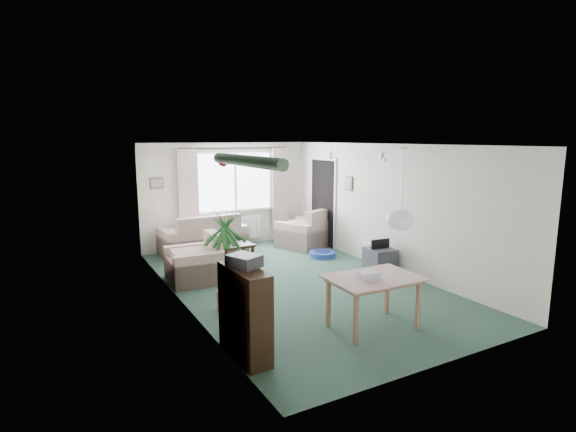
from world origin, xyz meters
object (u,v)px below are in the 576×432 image
sofa (203,234)px  armchair_corner (303,228)px  dining_table (373,303)px  tv_cube (380,260)px  houseplant (226,259)px  armchair_left (195,257)px  pet_bed (322,254)px  bookshelf (245,313)px  coffee_table (228,256)px

sofa → armchair_corner: (2.24, -0.50, 0.00)m
armchair_corner → dining_table: 4.59m
armchair_corner → tv_cube: 2.46m
houseplant → armchair_left: bearing=90.6°
dining_table → pet_bed: 3.65m
bookshelf → pet_bed: bookshelf is taller
pet_bed → sofa: bearing=145.3°
coffee_table → dining_table: dining_table is taller
bookshelf → dining_table: bookshelf is taller
coffee_table → bookshelf: size_ratio=0.91×
armchair_corner → dining_table: size_ratio=0.91×
armchair_left → armchair_corner: bearing=115.7°
armchair_left → tv_cube: armchair_left is taller
armchair_corner → coffee_table: size_ratio=1.02×
coffee_table → armchair_left: bearing=-146.0°
bookshelf → houseplant: size_ratio=0.69×
houseplant → coffee_table: bearing=68.3°
houseplant → pet_bed: 3.44m
armchair_left → coffee_table: (0.84, 0.57, -0.21)m
houseplant → pet_bed: (2.85, 1.78, -0.71)m
armchair_corner → houseplant: (-2.96, -2.76, 0.32)m
coffee_table → houseplant: houseplant is taller
houseplant → dining_table: (1.46, -1.57, -0.43)m
bookshelf → tv_cube: size_ratio=2.08×
pet_bed → armchair_left: bearing=-174.6°
coffee_table → pet_bed: coffee_table is taller
sofa → bookshelf: size_ratio=1.67×
coffee_table → tv_cube: (2.36, -1.76, 0.01)m
armchair_corner → houseplant: 4.06m
sofa → bookshelf: (-1.07, -4.76, 0.09)m
coffee_table → tv_cube: 2.94m
dining_table → armchair_corner: bearing=70.9°
dining_table → pet_bed: (1.40, 3.36, -0.29)m
armchair_corner → pet_bed: (-0.10, -0.98, -0.39)m
sofa → dining_table: size_ratio=1.62×
tv_cube → pet_bed: (-0.33, 1.46, -0.18)m
tv_cube → armchair_left: bearing=163.6°
armchair_left → tv_cube: size_ratio=1.86×
armchair_corner → armchair_left: size_ratio=1.05×
armchair_corner → armchair_left: armchair_corner is taller
armchair_corner → coffee_table: bearing=-4.7°
bookshelf → tv_cube: bearing=24.9°
armchair_corner → bookshelf: bearing=29.7°
armchair_corner → tv_cube: bearing=72.9°
tv_cube → pet_bed: 1.51m
houseplant → dining_table: size_ratio=1.40×
sofa → pet_bed: sofa is taller
armchair_left → bookshelf: 3.03m
armchair_corner → tv_cube: armchair_corner is taller
dining_table → pet_bed: bearing=67.4°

